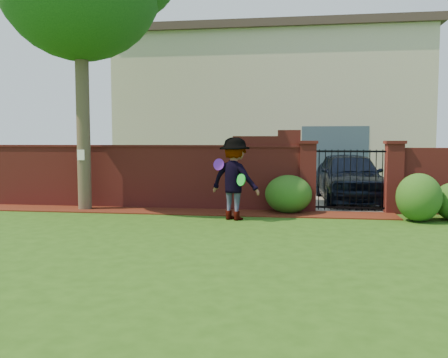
# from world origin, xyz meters

# --- Properties ---
(ground) EXTENTS (80.00, 80.00, 0.01)m
(ground) POSITION_xyz_m (0.00, 0.00, -0.01)
(ground) COLOR #234A12
(ground) RESTS_ON ground
(mulch_bed) EXTENTS (11.10, 1.08, 0.03)m
(mulch_bed) POSITION_xyz_m (-0.95, 3.34, 0.01)
(mulch_bed) COLOR #3D140B
(mulch_bed) RESTS_ON ground
(brick_wall) EXTENTS (8.70, 0.31, 2.16)m
(brick_wall) POSITION_xyz_m (-2.01, 4.00, 0.93)
(brick_wall) COLOR maroon
(brick_wall) RESTS_ON ground
(pillar_left) EXTENTS (0.50, 0.50, 1.88)m
(pillar_left) POSITION_xyz_m (2.40, 4.00, 0.96)
(pillar_left) COLOR maroon
(pillar_left) RESTS_ON ground
(pillar_right) EXTENTS (0.50, 0.50, 1.88)m
(pillar_right) POSITION_xyz_m (4.60, 4.00, 0.96)
(pillar_right) COLOR maroon
(pillar_right) RESTS_ON ground
(iron_gate) EXTENTS (1.78, 0.03, 1.60)m
(iron_gate) POSITION_xyz_m (3.50, 4.00, 0.85)
(iron_gate) COLOR black
(iron_gate) RESTS_ON ground
(driveway) EXTENTS (3.20, 8.00, 0.01)m
(driveway) POSITION_xyz_m (3.50, 8.00, 0.01)
(driveway) COLOR slate
(driveway) RESTS_ON ground
(house) EXTENTS (12.40, 6.40, 6.30)m
(house) POSITION_xyz_m (1.00, 12.00, 3.16)
(house) COLOR beige
(house) RESTS_ON ground
(car) EXTENTS (2.08, 4.62, 1.54)m
(car) POSITION_xyz_m (3.74, 6.02, 0.77)
(car) COLOR black
(car) RESTS_ON ground
(paper_notice) EXTENTS (0.20, 0.01, 0.28)m
(paper_notice) POSITION_xyz_m (-3.60, 3.21, 1.50)
(paper_notice) COLOR white
(paper_notice) RESTS_ON tree
(shrub_left) EXTENTS (1.22, 1.22, 0.99)m
(shrub_left) POSITION_xyz_m (1.90, 3.57, 0.50)
(shrub_left) COLOR #184E17
(shrub_left) RESTS_ON ground
(shrub_middle) EXTENTS (1.03, 1.03, 1.13)m
(shrub_middle) POSITION_xyz_m (4.92, 2.73, 0.56)
(shrub_middle) COLOR #184E17
(shrub_middle) RESTS_ON ground
(man) EXTENTS (1.45, 1.18, 1.96)m
(man) POSITION_xyz_m (0.62, 2.34, 0.98)
(man) COLOR gray
(man) RESTS_ON ground
(frisbee_purple) EXTENTS (0.29, 0.17, 0.28)m
(frisbee_purple) POSITION_xyz_m (0.27, 2.31, 1.32)
(frisbee_purple) COLOR #661DB9
(frisbee_purple) RESTS_ON man
(frisbee_green) EXTENTS (0.25, 0.24, 0.28)m
(frisbee_green) POSITION_xyz_m (0.83, 2.07, 0.98)
(frisbee_green) COLOR green
(frisbee_green) RESTS_ON man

